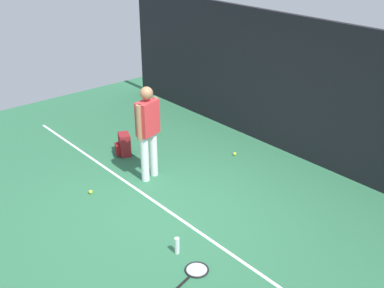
# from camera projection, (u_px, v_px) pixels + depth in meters

# --- Properties ---
(ground_plane) EXTENTS (12.00, 12.00, 0.00)m
(ground_plane) POSITION_uv_depth(u_px,v_px,m) (173.00, 207.00, 7.65)
(ground_plane) COLOR #2D6B47
(back_fence) EXTENTS (10.00, 0.10, 2.65)m
(back_fence) POSITION_uv_depth(u_px,v_px,m) (298.00, 89.00, 8.84)
(back_fence) COLOR black
(back_fence) RESTS_ON ground
(court_line) EXTENTS (9.00, 0.05, 0.00)m
(court_line) POSITION_uv_depth(u_px,v_px,m) (167.00, 210.00, 7.57)
(court_line) COLOR white
(court_line) RESTS_ON ground
(tennis_player) EXTENTS (0.31, 0.52, 1.70)m
(tennis_player) POSITION_uv_depth(u_px,v_px,m) (148.00, 128.00, 8.11)
(tennis_player) COLOR white
(tennis_player) RESTS_ON ground
(tennis_racket) EXTENTS (0.39, 0.64, 0.03)m
(tennis_racket) POSITION_uv_depth(u_px,v_px,m) (195.00, 271.00, 6.25)
(tennis_racket) COLOR black
(tennis_racket) RESTS_ON ground
(backpack) EXTENTS (0.35, 0.36, 0.44)m
(backpack) POSITION_uv_depth(u_px,v_px,m) (124.00, 145.00, 9.24)
(backpack) COLOR maroon
(backpack) RESTS_ON ground
(tennis_ball_near_player) EXTENTS (0.07, 0.07, 0.07)m
(tennis_ball_near_player) POSITION_uv_depth(u_px,v_px,m) (91.00, 192.00, 8.01)
(tennis_ball_near_player) COLOR #CCE033
(tennis_ball_near_player) RESTS_ON ground
(tennis_ball_by_fence) EXTENTS (0.07, 0.07, 0.07)m
(tennis_ball_by_fence) POSITION_uv_depth(u_px,v_px,m) (235.00, 154.00, 9.29)
(tennis_ball_by_fence) COLOR #CCE033
(tennis_ball_by_fence) RESTS_ON ground
(water_bottle) EXTENTS (0.07, 0.07, 0.25)m
(water_bottle) POSITION_uv_depth(u_px,v_px,m) (177.00, 246.00, 6.55)
(water_bottle) COLOR white
(water_bottle) RESTS_ON ground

